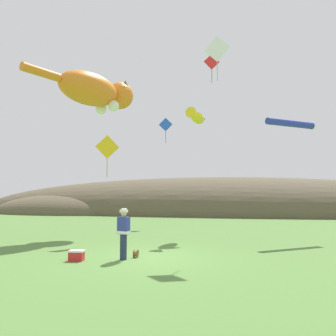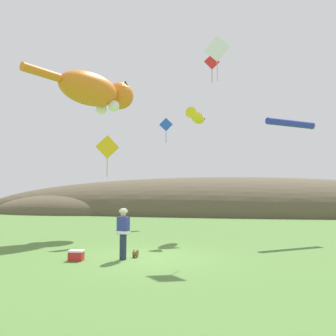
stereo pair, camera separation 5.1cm
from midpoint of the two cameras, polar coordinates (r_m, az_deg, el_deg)
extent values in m
plane|color=#517A38|center=(12.14, -4.33, -15.38)|extent=(120.00, 120.00, 0.00)
ellipsoid|color=brown|center=(39.20, 7.44, -7.86)|extent=(62.02, 15.04, 8.55)
ellipsoid|color=brown|center=(41.03, -17.47, -7.54)|extent=(18.80, 8.70, 4.52)
cylinder|color=#232D47|center=(11.88, -7.90, -13.44)|extent=(0.24, 0.24, 0.88)
cube|color=navy|center=(11.78, -7.86, -9.89)|extent=(0.44, 0.33, 0.60)
cube|color=white|center=(11.81, -7.87, -11.05)|extent=(0.47, 0.35, 0.10)
sphere|color=beige|center=(11.75, -7.84, -7.90)|extent=(0.20, 0.20, 0.20)
cylinder|color=beige|center=(11.75, -7.83, -7.46)|extent=(0.30, 0.30, 0.09)
cylinder|color=beige|center=(11.74, -7.83, -7.17)|extent=(0.20, 0.20, 0.07)
cylinder|color=olive|center=(12.27, -5.74, -14.60)|extent=(0.13, 0.21, 0.21)
cylinder|color=brown|center=(12.29, -6.04, -14.58)|extent=(0.02, 0.28, 0.28)
cylinder|color=brown|center=(12.25, -5.43, -14.62)|extent=(0.02, 0.28, 0.28)
cube|color=red|center=(12.04, -15.77, -14.59)|extent=(0.52, 0.39, 0.30)
cube|color=white|center=(12.01, -15.75, -13.74)|extent=(0.53, 0.40, 0.06)
ellipsoid|color=orange|center=(20.12, -13.65, 13.23)|extent=(3.60, 4.48, 1.89)
ellipsoid|color=white|center=(20.14, -13.23, 12.20)|extent=(2.15, 2.82, 1.04)
sphere|color=orange|center=(21.70, -8.42, 12.35)|extent=(1.70, 1.70, 1.70)
cone|color=#522A0A|center=(22.22, -9.26, 13.63)|extent=(0.81, 0.81, 0.57)
cone|color=#522A0A|center=(21.57, -7.52, 14.18)|extent=(0.81, 0.81, 0.57)
sphere|color=white|center=(21.17, -11.66, 10.05)|extent=(0.68, 0.68, 0.68)
sphere|color=white|center=(20.33, -9.54, 10.62)|extent=(0.68, 0.68, 0.68)
cylinder|color=orange|center=(18.55, -21.27, 15.28)|extent=(1.31, 2.07, 0.45)
ellipsoid|color=yellow|center=(19.37, 5.11, 8.67)|extent=(0.89, 1.80, 0.61)
cone|color=yellow|center=(18.30, 4.15, 9.46)|extent=(0.68, 0.64, 0.61)
cone|color=yellow|center=(19.48, 5.15, 9.38)|extent=(0.32, 0.32, 0.28)
sphere|color=black|center=(19.86, 6.14, 8.50)|extent=(0.14, 0.14, 0.14)
cylinder|color=#2633A5|center=(19.07, 20.50, 7.27)|extent=(2.79, 2.18, 0.36)
torus|color=white|center=(20.20, 23.76, 6.71)|extent=(0.31, 0.39, 0.44)
cube|color=blue|center=(25.50, -0.48, 7.58)|extent=(1.07, 0.08, 1.07)
cylinder|color=black|center=(25.51, -0.47, 7.57)|extent=(0.72, 0.06, 0.02)
cube|color=#1A3E97|center=(25.31, -0.48, 5.40)|extent=(0.03, 0.01, 0.90)
cube|color=white|center=(16.25, 8.44, 19.84)|extent=(1.22, 0.26, 1.24)
cylinder|color=black|center=(16.26, 8.45, 19.82)|extent=(0.82, 0.18, 0.02)
cube|color=#A9A9A9|center=(15.84, 8.49, 16.31)|extent=(0.03, 0.01, 0.90)
cube|color=red|center=(22.76, 7.54, 17.86)|extent=(1.02, 0.33, 1.06)
cylinder|color=black|center=(22.77, 7.54, 17.85)|extent=(0.68, 0.23, 0.02)
cube|color=maroon|center=(22.40, 7.57, 15.55)|extent=(0.03, 0.02, 0.90)
cube|color=yellow|center=(16.76, -10.61, 3.63)|extent=(1.01, 0.69, 1.21)
cylinder|color=black|center=(16.78, -10.59, 3.62)|extent=(0.68, 0.47, 0.02)
cube|color=#A98511|center=(16.65, -10.66, 0.03)|extent=(0.03, 0.02, 0.90)
camera|label=1|loc=(0.03, -90.09, 0.01)|focal=35.00mm
camera|label=2|loc=(0.03, 89.91, -0.01)|focal=35.00mm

